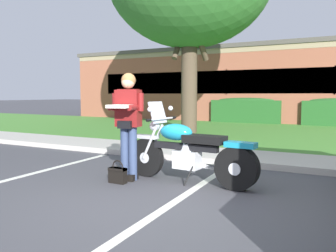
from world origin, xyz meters
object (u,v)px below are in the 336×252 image
object	(u,v)px
motorcycle	(193,152)
rider_person	(128,117)
handbag	(118,174)
hedge_left	(247,110)

from	to	relation	value
motorcycle	rider_person	world-z (taller)	rider_person
motorcycle	handbag	size ratio (longest dim) A/B	6.23
motorcycle	rider_person	bearing A→B (deg)	-163.78
rider_person	hedge_left	bearing A→B (deg)	96.87
handbag	hedge_left	xyz separation A→B (m)	(-1.40, 12.07, 0.51)
motorcycle	hedge_left	xyz separation A→B (m)	(-2.42, 11.53, 0.16)
motorcycle	handbag	distance (m)	1.21
hedge_left	handbag	bearing A→B (deg)	-83.40
handbag	rider_person	bearing A→B (deg)	83.76
motorcycle	hedge_left	size ratio (longest dim) A/B	0.69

